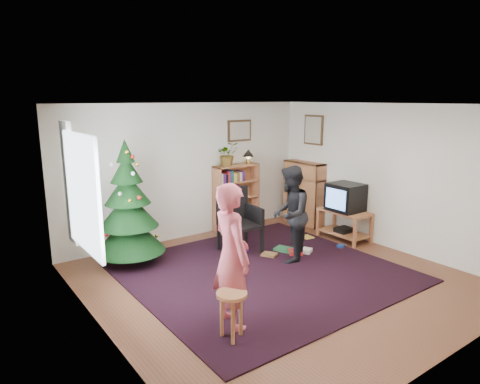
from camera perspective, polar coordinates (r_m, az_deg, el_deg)
floor at (r=6.39m, az=4.75°, el=-11.47°), size 5.00×5.00×0.00m
ceiling at (r=5.84m, az=5.20°, el=11.57°), size 5.00×5.00×0.00m
wall_back at (r=8.01m, az=-6.86°, el=2.76°), size 5.00×0.02×2.50m
wall_front at (r=4.49m, az=26.49°, el=-6.21°), size 5.00×0.02×2.50m
wall_left at (r=4.79m, az=-18.35°, el=-4.40°), size 0.02×5.00×2.50m
wall_right at (r=7.83m, az=18.92°, el=1.96°), size 0.02×5.00×2.50m
rug at (r=6.59m, az=3.02°, el=-10.56°), size 3.80×3.60×0.02m
window_pane at (r=5.29m, az=-20.24°, el=-0.16°), size 0.04×1.20×1.40m
curtain at (r=5.97m, az=-21.76°, el=1.08°), size 0.06×0.35×1.60m
picture_back at (r=8.52m, az=-0.07°, el=8.18°), size 0.55×0.03×0.42m
picture_right at (r=8.84m, az=9.79°, el=8.16°), size 0.03×0.50×0.60m
christmas_tree at (r=6.88m, az=-14.63°, el=-2.78°), size 1.09×1.09×1.98m
bookshelf_back at (r=8.50m, az=-0.51°, el=-0.61°), size 0.95×0.30×1.30m
bookshelf_right at (r=8.99m, az=8.49°, el=-0.03°), size 0.30×0.95×1.30m
tv_stand at (r=8.19m, az=13.72°, el=-3.91°), size 0.52×0.93×0.55m
crt_tv at (r=8.07m, az=13.88°, el=-0.67°), size 0.54×0.58×0.51m
armchair at (r=7.28m, az=-0.57°, el=-3.43°), size 0.66×0.67×1.09m
stool at (r=4.73m, az=-1.11°, el=-14.63°), size 0.33×0.33×0.56m
person_standing at (r=4.86m, az=-1.13°, el=-8.56°), size 0.49×0.67×1.69m
person_by_chair at (r=6.84m, az=6.69°, el=-2.96°), size 0.96×0.93×1.55m
potted_plant at (r=8.23m, az=-1.66°, el=5.09°), size 0.51×0.47×0.46m
table_lamp at (r=8.53m, az=1.13°, el=5.10°), size 0.22×0.22×0.29m
floor_clutter at (r=7.51m, az=7.01°, el=-7.45°), size 1.72×1.07×0.08m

